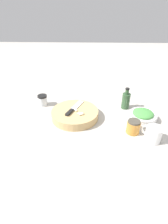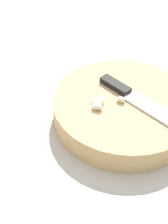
# 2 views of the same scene
# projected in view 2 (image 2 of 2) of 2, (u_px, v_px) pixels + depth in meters

# --- Properties ---
(ground_plane) EXTENTS (5.00, 5.00, 0.00)m
(ground_plane) POSITION_uv_depth(u_px,v_px,m) (83.00, 140.00, 0.62)
(ground_plane) COLOR #B2ADA3
(cutting_board) EXTENTS (0.29, 0.29, 0.05)m
(cutting_board) POSITION_uv_depth(u_px,v_px,m) (124.00, 109.00, 0.65)
(cutting_board) COLOR tan
(cutting_board) RESTS_ON ground_plane
(chef_knife) EXTENTS (0.11, 0.19, 0.01)m
(chef_knife) POSITION_uv_depth(u_px,v_px,m) (134.00, 97.00, 0.63)
(chef_knife) COLOR black
(chef_knife) RESTS_ON cutting_board
(garlic_cloves) EXTENTS (0.06, 0.07, 0.01)m
(garlic_cloves) POSITION_uv_depth(u_px,v_px,m) (101.00, 103.00, 0.61)
(garlic_cloves) COLOR white
(garlic_cloves) RESTS_ON cutting_board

